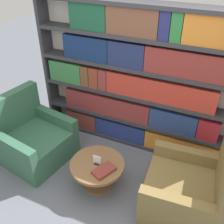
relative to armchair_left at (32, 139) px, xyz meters
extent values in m
plane|color=slate|center=(1.26, -0.37, -0.30)|extent=(14.00, 14.00, 0.00)
cube|color=silver|center=(1.26, 1.04, 0.76)|extent=(3.01, 0.05, 2.11)
cube|color=#333338|center=(-0.22, 0.91, 0.76)|extent=(0.05, 0.30, 2.11)
cube|color=#333338|center=(1.26, 0.91, -0.28)|extent=(2.91, 0.30, 0.05)
cube|color=#333338|center=(1.26, 0.91, 0.12)|extent=(2.91, 0.30, 0.05)
cube|color=#333338|center=(1.26, 0.91, 0.55)|extent=(2.91, 0.30, 0.05)
cube|color=#333338|center=(1.26, 0.91, 0.97)|extent=(2.91, 0.30, 0.05)
cube|color=#333338|center=(1.26, 0.91, 1.39)|extent=(2.91, 0.30, 0.05)
cube|color=#333338|center=(1.26, 0.91, 1.79)|extent=(2.91, 0.30, 0.05)
cube|color=brown|center=(0.34, 0.89, -0.10)|extent=(0.54, 0.20, 0.29)
cube|color=navy|center=(1.03, 0.89, -0.10)|extent=(0.83, 0.20, 0.29)
cube|color=orange|center=(2.06, 0.89, -0.10)|extent=(1.22, 0.20, 0.29)
cube|color=maroon|center=(0.79, 0.89, 0.30)|extent=(1.38, 0.20, 0.31)
cube|color=navy|center=(1.82, 0.89, 0.30)|extent=(0.66, 0.20, 0.31)
cube|color=maroon|center=(2.30, 0.89, 0.30)|extent=(0.28, 0.20, 0.31)
cube|color=#387942|center=(0.12, 0.89, 0.73)|extent=(0.53, 0.20, 0.32)
cube|color=brown|center=(0.46, 0.89, 0.73)|extent=(0.13, 0.20, 0.32)
cube|color=brown|center=(0.61, 0.89, 0.73)|extent=(0.15, 0.20, 0.32)
cube|color=brown|center=(0.75, 0.89, 0.73)|extent=(0.13, 0.20, 0.32)
cube|color=#BD372A|center=(1.58, 0.89, 0.73)|extent=(1.50, 0.20, 0.32)
cube|color=navy|center=(0.50, 0.89, 1.16)|extent=(0.68, 0.20, 0.33)
cube|color=navy|center=(1.10, 0.89, 1.16)|extent=(0.50, 0.20, 0.33)
cube|color=maroon|center=(2.03, 0.89, 1.16)|extent=(1.35, 0.20, 0.33)
cube|color=#1A4E34|center=(0.55, 0.89, 1.59)|extent=(0.52, 0.20, 0.34)
cube|color=brown|center=(1.16, 0.89, 1.59)|extent=(0.67, 0.20, 0.34)
cube|color=navy|center=(1.56, 0.89, 1.59)|extent=(0.13, 0.20, 0.34)
cube|color=#2C7637|center=(1.70, 0.89, 1.59)|extent=(0.13, 0.20, 0.34)
cube|color=#336047|center=(0.05, -0.01, -0.10)|extent=(1.04, 1.03, 0.41)
cube|color=#336047|center=(-0.32, 0.05, 0.38)|extent=(0.29, 0.91, 0.54)
cube|color=#336047|center=(0.06, -0.40, 0.19)|extent=(0.77, 0.25, 0.17)
cube|color=#336047|center=(0.19, 0.36, 0.19)|extent=(0.77, 0.25, 0.17)
cube|color=olive|center=(2.20, -0.01, -0.10)|extent=(0.97, 0.96, 0.41)
cube|color=olive|center=(2.10, 0.37, 0.19)|extent=(0.77, 0.18, 0.17)
cube|color=olive|center=(2.16, -0.40, 0.19)|extent=(0.77, 0.18, 0.17)
cylinder|color=brown|center=(1.13, -0.13, -0.13)|extent=(0.12, 0.12, 0.35)
cylinder|color=brown|center=(1.13, -0.13, -0.29)|extent=(0.38, 0.38, 0.03)
cylinder|color=brown|center=(1.13, -0.13, 0.07)|extent=(0.69, 0.69, 0.04)
cube|color=black|center=(1.13, -0.13, 0.09)|extent=(0.06, 0.06, 0.01)
cube|color=white|center=(1.13, -0.13, 0.15)|extent=(0.11, 0.01, 0.12)
cube|color=brown|center=(1.27, -0.22, 0.11)|extent=(0.26, 0.32, 0.04)
camera|label=1|loc=(2.27, -2.20, 2.44)|focal=42.00mm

